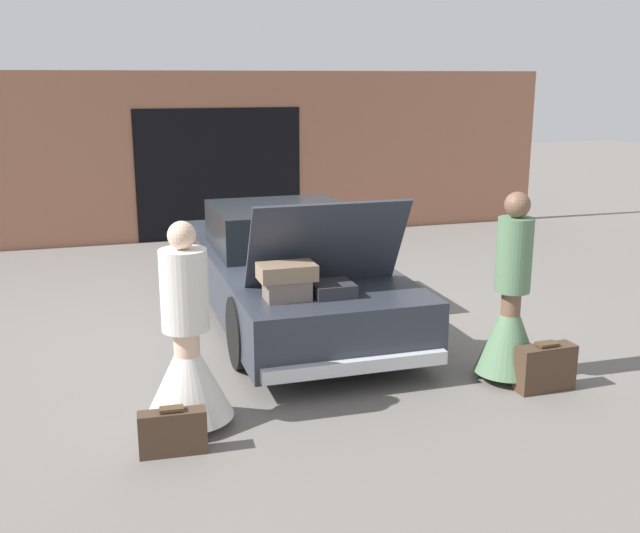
{
  "coord_description": "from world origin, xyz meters",
  "views": [
    {
      "loc": [
        -2.05,
        -8.03,
        2.7
      ],
      "look_at": [
        0.0,
        -1.27,
        0.91
      ],
      "focal_mm": 42.0,
      "sensor_mm": 36.0,
      "label": 1
    }
  ],
  "objects_px": {
    "car": "(287,269)",
    "suitcase_beside_left_person": "(173,432)",
    "person_right": "(510,315)",
    "suitcase_beside_right_person": "(545,368)",
    "person_left": "(187,356)"
  },
  "relations": [
    {
      "from": "person_right",
      "to": "suitcase_beside_right_person",
      "type": "height_order",
      "value": "person_right"
    },
    {
      "from": "person_left",
      "to": "person_right",
      "type": "bearing_deg",
      "value": 78.07
    },
    {
      "from": "person_right",
      "to": "car",
      "type": "bearing_deg",
      "value": 34.24
    },
    {
      "from": "person_left",
      "to": "suitcase_beside_right_person",
      "type": "bearing_deg",
      "value": 72.33
    },
    {
      "from": "person_right",
      "to": "suitcase_beside_right_person",
      "type": "xyz_separation_m",
      "value": [
        0.2,
        -0.31,
        -0.42
      ]
    },
    {
      "from": "car",
      "to": "suitcase_beside_right_person",
      "type": "distance_m",
      "value": 3.19
    },
    {
      "from": "suitcase_beside_left_person",
      "to": "suitcase_beside_right_person",
      "type": "distance_m",
      "value": 3.29
    },
    {
      "from": "person_left",
      "to": "person_right",
      "type": "height_order",
      "value": "person_right"
    },
    {
      "from": "car",
      "to": "suitcase_beside_left_person",
      "type": "relative_size",
      "value": 9.36
    },
    {
      "from": "person_left",
      "to": "suitcase_beside_left_person",
      "type": "distance_m",
      "value": 0.63
    },
    {
      "from": "suitcase_beside_left_person",
      "to": "car",
      "type": "bearing_deg",
      "value": 60.97
    },
    {
      "from": "car",
      "to": "person_left",
      "type": "xyz_separation_m",
      "value": [
        -1.45,
        -2.49,
        0.02
      ]
    },
    {
      "from": "car",
      "to": "person_right",
      "type": "bearing_deg",
      "value": -58.82
    },
    {
      "from": "suitcase_beside_right_person",
      "to": "person_right",
      "type": "bearing_deg",
      "value": 122.81
    },
    {
      "from": "person_right",
      "to": "suitcase_beside_left_person",
      "type": "bearing_deg",
      "value": 102.76
    }
  ]
}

